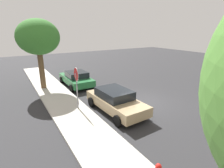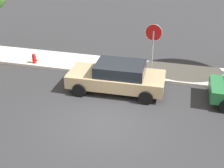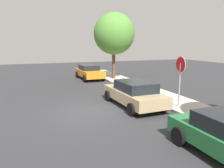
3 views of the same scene
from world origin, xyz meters
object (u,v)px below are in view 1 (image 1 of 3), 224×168
stop_sign (76,81)px  street_tree_near_corner (38,38)px  parked_car_green (76,78)px  parked_car_tan (115,100)px

stop_sign → street_tree_near_corner: (5.38, 1.01, 2.39)m
stop_sign → parked_car_green: stop_sign is taller
parked_car_green → street_tree_near_corner: street_tree_near_corner is taller
street_tree_near_corner → parked_car_green: bearing=-98.4°
parked_car_green → parked_car_tan: bearing=-178.0°
parked_car_tan → parked_car_green: (6.31, 0.22, -0.04)m
parked_car_tan → parked_car_green: parked_car_tan is taller
parked_car_green → street_tree_near_corner: size_ratio=0.75×
parked_car_tan → street_tree_near_corner: (6.72, 2.99, 3.62)m
parked_car_tan → parked_car_green: bearing=2.0°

